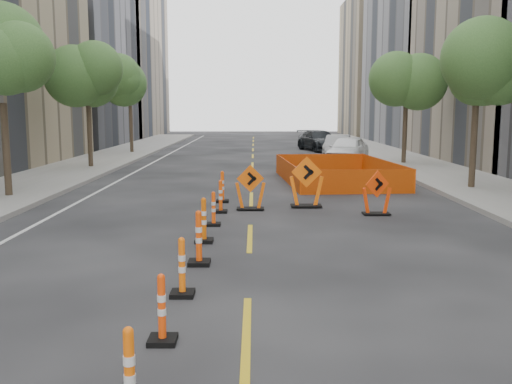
{
  "coord_description": "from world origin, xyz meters",
  "views": [
    {
      "loc": [
        0.11,
        -9.53,
        3.11
      ],
      "look_at": [
        0.15,
        4.17,
        1.1
      ],
      "focal_mm": 40.0,
      "sensor_mm": 36.0,
      "label": 1
    }
  ],
  "objects_px": {
    "chevron_sign_left": "(250,187)",
    "chevron_sign_center": "(306,182)",
    "channelizer_0": "(130,374)",
    "channelizer_6": "(221,196)",
    "channelizer_5": "(214,209)",
    "parked_car_far": "(319,141)",
    "channelizer_3": "(199,238)",
    "channelizer_1": "(162,308)",
    "parked_car_near": "(348,150)",
    "parked_car_mid": "(338,146)",
    "chevron_sign_right": "(377,193)",
    "channelizer_2": "(182,267)",
    "channelizer_4": "(204,220)",
    "channelizer_7": "(222,187)"
  },
  "relations": [
    {
      "from": "parked_car_mid",
      "to": "channelizer_6",
      "type": "bearing_deg",
      "value": -93.48
    },
    {
      "from": "channelizer_1",
      "to": "channelizer_3",
      "type": "height_order",
      "value": "channelizer_3"
    },
    {
      "from": "chevron_sign_center",
      "to": "chevron_sign_left",
      "type": "bearing_deg",
      "value": -167.42
    },
    {
      "from": "chevron_sign_right",
      "to": "parked_car_mid",
      "type": "height_order",
      "value": "parked_car_mid"
    },
    {
      "from": "channelizer_5",
      "to": "chevron_sign_left",
      "type": "distance_m",
      "value": 2.59
    },
    {
      "from": "channelizer_1",
      "to": "channelizer_5",
      "type": "xyz_separation_m",
      "value": [
        0.14,
        7.73,
        -0.02
      ]
    },
    {
      "from": "chevron_sign_left",
      "to": "channelizer_3",
      "type": "bearing_deg",
      "value": -106.18
    },
    {
      "from": "channelizer_7",
      "to": "channelizer_0",
      "type": "bearing_deg",
      "value": -90.71
    },
    {
      "from": "parked_car_near",
      "to": "channelizer_6",
      "type": "bearing_deg",
      "value": -91.87
    },
    {
      "from": "parked_car_far",
      "to": "channelizer_4",
      "type": "bearing_deg",
      "value": -116.68
    },
    {
      "from": "chevron_sign_center",
      "to": "chevron_sign_right",
      "type": "xyz_separation_m",
      "value": [
        1.95,
        -1.32,
        -0.15
      ]
    },
    {
      "from": "channelizer_3",
      "to": "parked_car_mid",
      "type": "relative_size",
      "value": 0.26
    },
    {
      "from": "channelizer_0",
      "to": "parked_car_near",
      "type": "height_order",
      "value": "parked_car_near"
    },
    {
      "from": "channelizer_0",
      "to": "channelizer_3",
      "type": "height_order",
      "value": "channelizer_3"
    },
    {
      "from": "chevron_sign_left",
      "to": "channelizer_0",
      "type": "bearing_deg",
      "value": -102.5
    },
    {
      "from": "channelizer_2",
      "to": "channelizer_0",
      "type": "bearing_deg",
      "value": -90.49
    },
    {
      "from": "channelizer_2",
      "to": "chevron_sign_right",
      "type": "bearing_deg",
      "value": 56.81
    },
    {
      "from": "channelizer_7",
      "to": "chevron_sign_right",
      "type": "bearing_deg",
      "value": -26.37
    },
    {
      "from": "channelizer_4",
      "to": "parked_car_near",
      "type": "xyz_separation_m",
      "value": [
        6.47,
        19.18,
        0.27
      ]
    },
    {
      "from": "channelizer_0",
      "to": "channelizer_6",
      "type": "height_order",
      "value": "channelizer_0"
    },
    {
      "from": "channelizer_0",
      "to": "parked_car_far",
      "type": "distance_m",
      "value": 37.77
    },
    {
      "from": "channelizer_1",
      "to": "chevron_sign_left",
      "type": "xyz_separation_m",
      "value": [
        1.11,
        10.12,
        0.22
      ]
    },
    {
      "from": "channelizer_0",
      "to": "channelizer_4",
      "type": "height_order",
      "value": "channelizer_4"
    },
    {
      "from": "channelizer_0",
      "to": "channelizer_6",
      "type": "bearing_deg",
      "value": 88.9
    },
    {
      "from": "channelizer_0",
      "to": "channelizer_6",
      "type": "xyz_separation_m",
      "value": [
        0.22,
        11.59,
        -0.0
      ]
    },
    {
      "from": "channelizer_1",
      "to": "parked_car_near",
      "type": "distance_m",
      "value": 25.81
    },
    {
      "from": "channelizer_3",
      "to": "channelizer_1",
      "type": "bearing_deg",
      "value": -91.77
    },
    {
      "from": "chevron_sign_right",
      "to": "parked_car_near",
      "type": "xyz_separation_m",
      "value": [
        1.69,
        15.7,
        0.14
      ]
    },
    {
      "from": "channelizer_5",
      "to": "chevron_sign_left",
      "type": "height_order",
      "value": "chevron_sign_left"
    },
    {
      "from": "chevron_sign_left",
      "to": "channelizer_7",
      "type": "bearing_deg",
      "value": 115.53
    },
    {
      "from": "chevron_sign_left",
      "to": "chevron_sign_right",
      "type": "height_order",
      "value": "chevron_sign_left"
    },
    {
      "from": "parked_car_far",
      "to": "parked_car_near",
      "type": "bearing_deg",
      "value": -102.73
    },
    {
      "from": "channelizer_2",
      "to": "channelizer_5",
      "type": "height_order",
      "value": "channelizer_2"
    },
    {
      "from": "channelizer_0",
      "to": "channelizer_4",
      "type": "xyz_separation_m",
      "value": [
        0.06,
        7.73,
        0.04
      ]
    },
    {
      "from": "parked_car_mid",
      "to": "channelizer_1",
      "type": "bearing_deg",
      "value": -88.42
    },
    {
      "from": "chevron_sign_left",
      "to": "chevron_sign_center",
      "type": "bearing_deg",
      "value": 7.84
    },
    {
      "from": "channelizer_6",
      "to": "channelizer_2",
      "type": "bearing_deg",
      "value": -91.4
    },
    {
      "from": "channelizer_3",
      "to": "parked_car_near",
      "type": "bearing_deg",
      "value": 73.14
    },
    {
      "from": "parked_car_near",
      "to": "channelizer_0",
      "type": "bearing_deg",
      "value": -83.13
    },
    {
      "from": "channelizer_5",
      "to": "parked_car_far",
      "type": "bearing_deg",
      "value": 77.86
    },
    {
      "from": "channelizer_4",
      "to": "channelizer_6",
      "type": "distance_m",
      "value": 3.87
    },
    {
      "from": "channelizer_2",
      "to": "chevron_sign_right",
      "type": "distance_m",
      "value": 8.78
    },
    {
      "from": "channelizer_1",
      "to": "channelizer_3",
      "type": "relative_size",
      "value": 0.86
    },
    {
      "from": "chevron_sign_center",
      "to": "parked_car_mid",
      "type": "relative_size",
      "value": 0.38
    },
    {
      "from": "chevron_sign_center",
      "to": "parked_car_mid",
      "type": "height_order",
      "value": "chevron_sign_center"
    },
    {
      "from": "channelizer_1",
      "to": "parked_car_far",
      "type": "distance_m",
      "value": 35.86
    },
    {
      "from": "channelizer_3",
      "to": "channelizer_6",
      "type": "distance_m",
      "value": 5.8
    },
    {
      "from": "chevron_sign_right",
      "to": "parked_car_far",
      "type": "xyz_separation_m",
      "value": [
        1.25,
        26.07,
        0.1
      ]
    },
    {
      "from": "channelizer_2",
      "to": "channelizer_5",
      "type": "distance_m",
      "value": 5.8
    },
    {
      "from": "chevron_sign_center",
      "to": "parked_car_mid",
      "type": "distance_m",
      "value": 19.8
    }
  ]
}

